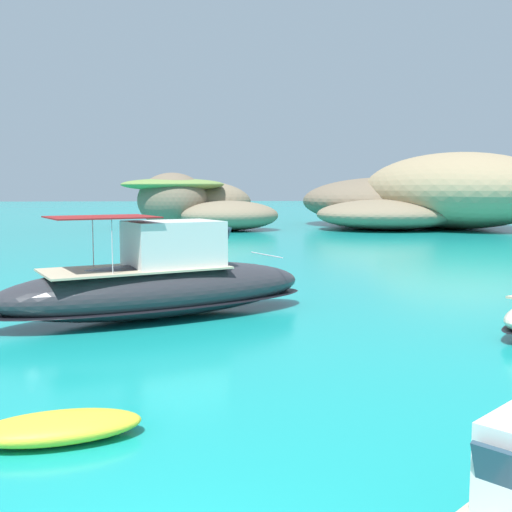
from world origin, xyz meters
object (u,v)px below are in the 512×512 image
islet_large (426,196)px  islet_small (193,203)px  motorboat_charcoal (160,285)px  dinghy_tender (58,427)px

islet_large → islet_small: bearing=179.4°
islet_large → motorboat_charcoal: bearing=-120.2°
motorboat_charcoal → dinghy_tender: (-1.19, -9.53, -0.78)m
islet_large → islet_small: size_ratio=1.58×
islet_large → dinghy_tender: islet_large is taller
motorboat_charcoal → dinghy_tender: 9.64m
islet_large → motorboat_charcoal: (-26.53, -45.54, -2.25)m
islet_large → motorboat_charcoal: islet_large is taller
islet_small → motorboat_charcoal: islet_small is taller
islet_small → motorboat_charcoal: (-1.39, -45.82, -1.55)m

